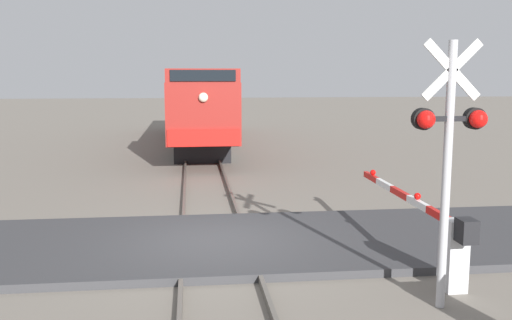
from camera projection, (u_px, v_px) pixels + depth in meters
The scene contains 7 objects.
ground_plane at pixel (215, 247), 12.43m from camera, with size 160.00×160.00×0.00m, color slate.
rail_track_left at pixel (182, 245), 12.34m from camera, with size 0.08×80.00×0.15m, color #59544C.
rail_track_right at pixel (248, 242), 12.50m from camera, with size 0.08×80.00×0.15m, color #59544C.
road_surface at pixel (215, 243), 12.42m from camera, with size 36.00×4.59×0.16m, color #38383A.
locomotive at pixel (199, 106), 29.93m from camera, with size 2.85×18.72×3.96m.
crossing_signal at pixel (449, 143), 8.80m from camera, with size 1.18×0.33×4.29m.
crossing_gate at pixel (439, 232), 10.44m from camera, with size 0.36×5.66×1.39m.
Camera 1 is at (-0.51, -12.03, 3.75)m, focal length 39.72 mm.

